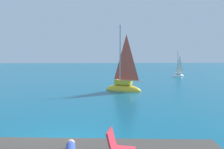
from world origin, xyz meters
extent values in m
plane|color=#0F5675|center=(0.00, 0.00, 0.00)|extent=(160.00, 160.00, 0.00)
ellipsoid|color=yellow|center=(3.63, 12.91, 0.00)|extent=(3.73, 2.80, 1.23)
cube|color=yellow|center=(3.63, 12.91, 0.82)|extent=(1.79, 1.51, 0.40)
cylinder|color=#B7B7BC|center=(3.34, 13.07, 3.41)|extent=(0.13, 0.13, 5.60)
cylinder|color=#B2B2B7|center=(4.32, 12.53, 1.01)|extent=(2.02, 1.17, 0.11)
pyramid|color=#DB4C38|center=(3.89, 12.77, 3.19)|extent=(1.60, 0.92, 4.25)
ellipsoid|color=white|center=(13.46, 26.27, 0.00)|extent=(2.34, 1.57, 0.76)
cube|color=white|center=(13.46, 26.27, 0.51)|extent=(1.10, 0.87, 0.25)
cylinder|color=#B7B7BC|center=(13.27, 26.18, 2.12)|extent=(0.08, 0.08, 3.47)
cylinder|color=#B2B2B7|center=(13.91, 26.46, 0.63)|extent=(1.30, 0.60, 0.07)
pyramid|color=silver|center=(13.62, 26.34, 1.98)|extent=(1.04, 0.47, 2.64)
sphere|color=beige|center=(0.73, -2.96, 1.15)|extent=(0.22, 0.22, 0.22)
cube|color=#E03342|center=(1.76, -3.88, 1.59)|extent=(0.27, 0.50, 0.45)
camera|label=1|loc=(1.54, -8.90, 3.50)|focal=37.21mm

